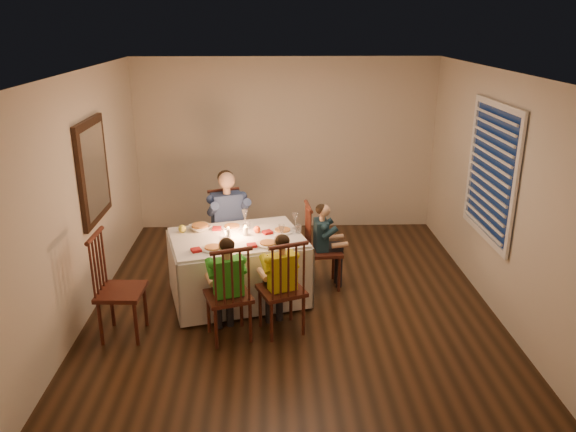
{
  "coord_description": "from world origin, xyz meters",
  "views": [
    {
      "loc": [
        -0.23,
        -5.85,
        3.11
      ],
      "look_at": [
        -0.04,
        0.15,
        0.99
      ],
      "focal_mm": 35.0,
      "sensor_mm": 36.0,
      "label": 1
    }
  ],
  "objects_px": {
    "chair_end": "(322,286)",
    "serving_bowl": "(200,228)",
    "chair_near_right": "(282,330)",
    "child_green": "(230,337)",
    "child_yellow": "(282,330)",
    "chair_extra": "(126,335)",
    "chair_adult": "(230,270)",
    "adult": "(230,270)",
    "chair_near_left": "(230,337)",
    "dining_table": "(237,255)",
    "child_teal": "(322,286)"
  },
  "relations": [
    {
      "from": "child_yellow",
      "to": "chair_adult",
      "type": "bearing_deg",
      "value": -88.03
    },
    {
      "from": "chair_extra",
      "to": "chair_adult",
      "type": "bearing_deg",
      "value": -29.67
    },
    {
      "from": "chair_near_right",
      "to": "serving_bowl",
      "type": "bearing_deg",
      "value": -66.75
    },
    {
      "from": "dining_table",
      "to": "adult",
      "type": "xyz_separation_m",
      "value": [
        -0.16,
        0.79,
        -0.55
      ]
    },
    {
      "from": "chair_extra",
      "to": "child_green",
      "type": "distance_m",
      "value": 1.09
    },
    {
      "from": "child_yellow",
      "to": "child_teal",
      "type": "distance_m",
      "value": 1.16
    },
    {
      "from": "chair_adult",
      "to": "child_teal",
      "type": "distance_m",
      "value": 1.27
    },
    {
      "from": "chair_extra",
      "to": "serving_bowl",
      "type": "height_order",
      "value": "serving_bowl"
    },
    {
      "from": "child_green",
      "to": "chair_extra",
      "type": "bearing_deg",
      "value": -22.24
    },
    {
      "from": "chair_end",
      "to": "child_yellow",
      "type": "relative_size",
      "value": 0.97
    },
    {
      "from": "dining_table",
      "to": "child_yellow",
      "type": "xyz_separation_m",
      "value": [
        0.49,
        -0.74,
        -0.55
      ]
    },
    {
      "from": "dining_table",
      "to": "chair_end",
      "type": "distance_m",
      "value": 1.19
    },
    {
      "from": "dining_table",
      "to": "child_green",
      "type": "height_order",
      "value": "dining_table"
    },
    {
      "from": "chair_adult",
      "to": "child_green",
      "type": "distance_m",
      "value": 1.65
    },
    {
      "from": "chair_end",
      "to": "child_green",
      "type": "bearing_deg",
      "value": 131.96
    },
    {
      "from": "chair_end",
      "to": "child_yellow",
      "type": "distance_m",
      "value": 1.16
    },
    {
      "from": "chair_near_left",
      "to": "child_green",
      "type": "height_order",
      "value": "child_green"
    },
    {
      "from": "serving_bowl",
      "to": "chair_extra",
      "type": "bearing_deg",
      "value": -125.04
    },
    {
      "from": "dining_table",
      "to": "adult",
      "type": "height_order",
      "value": "dining_table"
    },
    {
      "from": "chair_adult",
      "to": "chair_end",
      "type": "xyz_separation_m",
      "value": [
        1.17,
        -0.5,
        0.0
      ]
    },
    {
      "from": "chair_adult",
      "to": "adult",
      "type": "relative_size",
      "value": 0.8
    },
    {
      "from": "chair_near_right",
      "to": "child_green",
      "type": "distance_m",
      "value": 0.55
    },
    {
      "from": "adult",
      "to": "serving_bowl",
      "type": "xyz_separation_m",
      "value": [
        -0.28,
        -0.58,
        0.81
      ]
    },
    {
      "from": "chair_end",
      "to": "adult",
      "type": "distance_m",
      "value": 1.27
    },
    {
      "from": "chair_adult",
      "to": "child_yellow",
      "type": "xyz_separation_m",
      "value": [
        0.64,
        -1.53,
        0.0
      ]
    },
    {
      "from": "adult",
      "to": "child_teal",
      "type": "xyz_separation_m",
      "value": [
        1.17,
        -0.5,
        0.0
      ]
    },
    {
      "from": "dining_table",
      "to": "serving_bowl",
      "type": "height_order",
      "value": "serving_bowl"
    },
    {
      "from": "chair_near_left",
      "to": "child_green",
      "type": "bearing_deg",
      "value": 180.0
    },
    {
      "from": "chair_near_right",
      "to": "child_green",
      "type": "bearing_deg",
      "value": -9.2
    },
    {
      "from": "chair_near_right",
      "to": "child_yellow",
      "type": "xyz_separation_m",
      "value": [
        0.0,
        0.0,
        0.0
      ]
    },
    {
      "from": "chair_near_left",
      "to": "adult",
      "type": "xyz_separation_m",
      "value": [
        -0.11,
        1.64,
        0.0
      ]
    },
    {
      "from": "chair_adult",
      "to": "chair_near_left",
      "type": "distance_m",
      "value": 1.65
    },
    {
      "from": "chair_near_right",
      "to": "chair_end",
      "type": "bearing_deg",
      "value": -137.81
    },
    {
      "from": "chair_near_right",
      "to": "chair_extra",
      "type": "bearing_deg",
      "value": -19.52
    },
    {
      "from": "chair_end",
      "to": "child_green",
      "type": "relative_size",
      "value": 0.96
    },
    {
      "from": "child_green",
      "to": "child_teal",
      "type": "relative_size",
      "value": 1.05
    },
    {
      "from": "dining_table",
      "to": "child_yellow",
      "type": "distance_m",
      "value": 1.05
    },
    {
      "from": "chair_near_right",
      "to": "chair_adult",
      "type": "bearing_deg",
      "value": -88.03
    },
    {
      "from": "chair_near_left",
      "to": "child_yellow",
      "type": "bearing_deg",
      "value": 173.25
    },
    {
      "from": "child_green",
      "to": "serving_bowl",
      "type": "relative_size",
      "value": 4.6
    },
    {
      "from": "child_yellow",
      "to": "dining_table",
      "type": "bearing_deg",
      "value": -77.47
    },
    {
      "from": "dining_table",
      "to": "chair_adult",
      "type": "xyz_separation_m",
      "value": [
        -0.16,
        0.79,
        -0.55
      ]
    },
    {
      "from": "chair_adult",
      "to": "serving_bowl",
      "type": "bearing_deg",
      "value": -135.1
    },
    {
      "from": "child_green",
      "to": "chair_near_right",
      "type": "bearing_deg",
      "value": 173.25
    },
    {
      "from": "chair_extra",
      "to": "adult",
      "type": "height_order",
      "value": "adult"
    },
    {
      "from": "chair_near_left",
      "to": "chair_near_right",
      "type": "height_order",
      "value": "same"
    },
    {
      "from": "chair_end",
      "to": "serving_bowl",
      "type": "height_order",
      "value": "serving_bowl"
    },
    {
      "from": "chair_near_right",
      "to": "child_green",
      "type": "xyz_separation_m",
      "value": [
        -0.54,
        -0.11,
        0.0
      ]
    },
    {
      "from": "chair_adult",
      "to": "chair_near_right",
      "type": "relative_size",
      "value": 1.0
    },
    {
      "from": "dining_table",
      "to": "child_yellow",
      "type": "bearing_deg",
      "value": -71.76
    }
  ]
}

